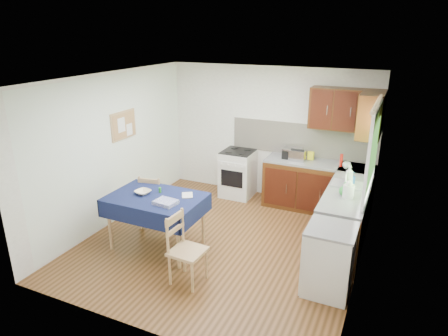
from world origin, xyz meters
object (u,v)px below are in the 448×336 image
at_px(toaster, 297,155).
at_px(sandwich_press, 293,153).
at_px(kettle, 348,190).
at_px(dish_rack, 348,184).
at_px(dining_table, 156,203).
at_px(chair_far, 153,200).
at_px(chair_near, 184,247).

distance_m(toaster, sandwich_press, 0.16).
xyz_separation_m(sandwich_press, kettle, (1.19, -1.43, 0.02)).
xyz_separation_m(toaster, dish_rack, (1.00, -0.84, -0.07)).
relative_size(dining_table, kettle, 5.28).
distance_m(chair_far, dish_rack, 3.08).
bearing_deg(sandwich_press, kettle, -39.12).
bearing_deg(dish_rack, chair_near, -128.83).
bearing_deg(dish_rack, chair_far, -161.37).
height_order(toaster, sandwich_press, toaster).
bearing_deg(chair_far, kettle, 177.26).
relative_size(chair_near, dish_rack, 2.04).
distance_m(sandwich_press, dish_rack, 1.46).
height_order(chair_far, dish_rack, dish_rack).
bearing_deg(toaster, dish_rack, -50.35).
distance_m(dining_table, toaster, 2.73).
distance_m(toaster, kettle, 1.71).
bearing_deg(sandwich_press, toaster, -31.98).
bearing_deg(chair_near, sandwich_press, -7.73).
relative_size(chair_near, kettle, 3.65).
xyz_separation_m(chair_far, toaster, (1.91, 1.75, 0.51)).
distance_m(dish_rack, kettle, 0.50).
bearing_deg(sandwich_press, dining_table, -108.92).
bearing_deg(toaster, sandwich_press, 126.29).
relative_size(chair_near, sandwich_press, 2.89).
xyz_separation_m(toaster, kettle, (1.07, -1.33, 0.02)).
height_order(sandwich_press, kettle, kettle).
bearing_deg(kettle, toaster, 128.97).
xyz_separation_m(chair_near, kettle, (1.77, 1.52, 0.51)).
xyz_separation_m(dining_table, sandwich_press, (1.38, 2.38, 0.27)).
height_order(dining_table, kettle, kettle).
height_order(dish_rack, kettle, kettle).
relative_size(dining_table, toaster, 4.91).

